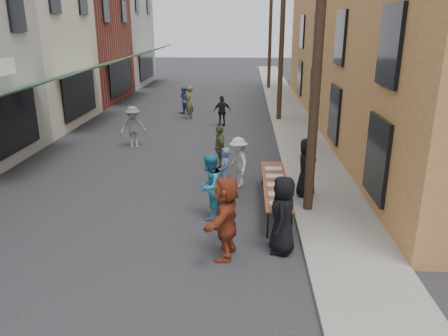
# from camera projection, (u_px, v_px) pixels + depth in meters

# --- Properties ---
(ground) EXTENTS (120.00, 120.00, 0.00)m
(ground) POSITION_uv_depth(u_px,v_px,m) (128.00, 263.00, 9.60)
(ground) COLOR #28282B
(ground) RESTS_ON ground
(sidewalk) EXTENTS (2.20, 60.00, 0.10)m
(sidewalk) POSITION_uv_depth(u_px,v_px,m) (292.00, 120.00, 23.55)
(sidewalk) COLOR gray
(sidewalk) RESTS_ON ground
(storefront_row) EXTENTS (8.00, 37.00, 9.00)m
(storefront_row) POSITION_uv_depth(u_px,v_px,m) (9.00, 41.00, 22.95)
(storefront_row) COLOR maroon
(storefront_row) RESTS_ON ground
(building_ochre) EXTENTS (10.00, 28.00, 10.00)m
(building_ochre) POSITION_uv_depth(u_px,v_px,m) (428.00, 23.00, 20.74)
(building_ochre) COLOR #A5713B
(building_ochre) RESTS_ON ground
(utility_pole_near) EXTENTS (0.26, 0.26, 9.00)m
(utility_pole_near) POSITION_uv_depth(u_px,v_px,m) (318.00, 45.00, 10.81)
(utility_pole_near) COLOR #2D2116
(utility_pole_near) RESTS_ON ground
(utility_pole_mid) EXTENTS (0.26, 0.26, 9.00)m
(utility_pole_mid) POSITION_uv_depth(u_px,v_px,m) (282.00, 34.00, 22.18)
(utility_pole_mid) COLOR #2D2116
(utility_pole_mid) RESTS_ON ground
(utility_pole_far) EXTENTS (0.26, 0.26, 9.00)m
(utility_pole_far) POSITION_uv_depth(u_px,v_px,m) (270.00, 30.00, 33.55)
(utility_pole_far) COLOR #2D2116
(utility_pole_far) RESTS_ON ground
(serving_table) EXTENTS (0.70, 4.00, 0.75)m
(serving_table) POSITION_uv_depth(u_px,v_px,m) (276.00, 184.00, 12.26)
(serving_table) COLOR brown
(serving_table) RESTS_ON ground
(catering_tray_sausage) EXTENTS (0.50, 0.33, 0.08)m
(catering_tray_sausage) POSITION_uv_depth(u_px,v_px,m) (280.00, 205.00, 10.68)
(catering_tray_sausage) COLOR maroon
(catering_tray_sausage) RESTS_ON serving_table
(catering_tray_foil_b) EXTENTS (0.50, 0.33, 0.08)m
(catering_tray_foil_b) POSITION_uv_depth(u_px,v_px,m) (278.00, 195.00, 11.29)
(catering_tray_foil_b) COLOR #B2B2B7
(catering_tray_foil_b) RESTS_ON serving_table
(catering_tray_buns) EXTENTS (0.50, 0.33, 0.08)m
(catering_tray_buns) POSITION_uv_depth(u_px,v_px,m) (276.00, 186.00, 11.96)
(catering_tray_buns) COLOR tan
(catering_tray_buns) RESTS_ON serving_table
(catering_tray_foil_d) EXTENTS (0.50, 0.33, 0.08)m
(catering_tray_foil_d) POSITION_uv_depth(u_px,v_px,m) (275.00, 177.00, 12.62)
(catering_tray_foil_d) COLOR #B2B2B7
(catering_tray_foil_d) RESTS_ON serving_table
(catering_tray_buns_end) EXTENTS (0.50, 0.33, 0.08)m
(catering_tray_buns_end) POSITION_uv_depth(u_px,v_px,m) (273.00, 169.00, 13.28)
(catering_tray_buns_end) COLOR tan
(catering_tray_buns_end) RESTS_ON serving_table
(condiment_jar_a) EXTENTS (0.07, 0.07, 0.08)m
(condiment_jar_a) POSITION_uv_depth(u_px,v_px,m) (271.00, 210.00, 10.40)
(condiment_jar_a) COLOR #A57F26
(condiment_jar_a) RESTS_ON serving_table
(condiment_jar_b) EXTENTS (0.07, 0.07, 0.08)m
(condiment_jar_b) POSITION_uv_depth(u_px,v_px,m) (271.00, 208.00, 10.50)
(condiment_jar_b) COLOR #A57F26
(condiment_jar_b) RESTS_ON serving_table
(condiment_jar_c) EXTENTS (0.07, 0.07, 0.08)m
(condiment_jar_c) POSITION_uv_depth(u_px,v_px,m) (271.00, 207.00, 10.59)
(condiment_jar_c) COLOR #A57F26
(condiment_jar_c) RESTS_ON serving_table
(cup_stack) EXTENTS (0.08, 0.08, 0.12)m
(cup_stack) POSITION_uv_depth(u_px,v_px,m) (289.00, 209.00, 10.42)
(cup_stack) COLOR tan
(cup_stack) RESTS_ON serving_table
(guest_front_a) EXTENTS (0.72, 0.98, 1.84)m
(guest_front_a) POSITION_uv_depth(u_px,v_px,m) (283.00, 215.00, 9.81)
(guest_front_a) COLOR black
(guest_front_a) RESTS_ON ground
(guest_front_b) EXTENTS (0.48, 0.63, 1.55)m
(guest_front_b) POSITION_uv_depth(u_px,v_px,m) (225.00, 173.00, 13.04)
(guest_front_b) COLOR #526B9F
(guest_front_b) RESTS_ON ground
(guest_front_c) EXTENTS (0.94, 1.06, 1.80)m
(guest_front_c) POSITION_uv_depth(u_px,v_px,m) (210.00, 187.00, 11.57)
(guest_front_c) COLOR teal
(guest_front_c) RESTS_ON ground
(guest_front_d) EXTENTS (0.94, 1.19, 1.62)m
(guest_front_d) POSITION_uv_depth(u_px,v_px,m) (238.00, 162.00, 13.91)
(guest_front_d) COLOR beige
(guest_front_d) RESTS_ON ground
(guest_front_e) EXTENTS (0.66, 1.04, 1.65)m
(guest_front_e) POSITION_uv_depth(u_px,v_px,m) (220.00, 148.00, 15.40)
(guest_front_e) COLOR brown
(guest_front_e) RESTS_ON ground
(guest_queue_back) EXTENTS (0.90, 1.86, 1.92)m
(guest_queue_back) POSITION_uv_depth(u_px,v_px,m) (226.00, 217.00, 9.61)
(guest_queue_back) COLOR #90381F
(guest_queue_back) RESTS_ON ground
(server) EXTENTS (0.81, 1.00, 1.77)m
(server) POSITION_uv_depth(u_px,v_px,m) (307.00, 167.00, 12.87)
(server) COLOR black
(server) RESTS_ON sidewalk
(passerby_left) EXTENTS (1.29, 1.02, 1.75)m
(passerby_left) POSITION_uv_depth(u_px,v_px,m) (133.00, 127.00, 18.32)
(passerby_left) COLOR slate
(passerby_left) RESTS_ON ground
(passerby_mid) EXTENTS (0.99, 0.65, 1.56)m
(passerby_mid) POSITION_uv_depth(u_px,v_px,m) (222.00, 111.00, 22.09)
(passerby_mid) COLOR black
(passerby_mid) RESTS_ON ground
(passerby_right) EXTENTS (0.51, 0.71, 1.81)m
(passerby_right) POSITION_uv_depth(u_px,v_px,m) (189.00, 103.00, 23.72)
(passerby_right) COLOR brown
(passerby_right) RESTS_ON ground
(passerby_far) EXTENTS (0.98, 0.99, 1.61)m
(passerby_far) POSITION_uv_depth(u_px,v_px,m) (184.00, 101.00, 24.92)
(passerby_far) COLOR #4A5C8F
(passerby_far) RESTS_ON ground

